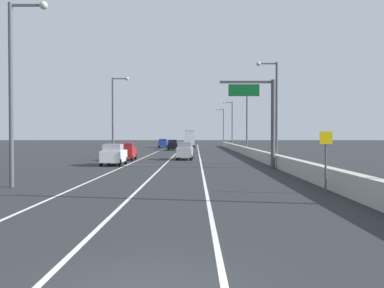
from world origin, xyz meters
The scene contains 20 objects.
ground_plane centered at (0.00, 64.00, 0.00)m, with size 320.00×320.00×0.00m, color #26282B.
lane_stripe_left centered at (-5.50, 55.00, 0.00)m, with size 0.16×130.00×0.00m, color silver.
lane_stripe_center centered at (-2.00, 55.00, 0.00)m, with size 0.16×130.00×0.00m, color silver.
lane_stripe_right centered at (1.50, 55.00, 0.00)m, with size 0.16×130.00×0.00m, color silver.
jersey_barrier_right centered at (8.11, 40.00, 0.55)m, with size 0.60×120.00×1.10m, color #B2ADA3.
overhead_sign_gantry centered at (6.76, 28.31, 4.73)m, with size 4.68×0.36×7.50m.
speed_advisory_sign centered at (7.21, 12.72, 1.76)m, with size 0.60×0.11×3.00m.
lamp_post_right_second centered at (8.66, 34.12, 5.76)m, with size 2.14×0.44×10.03m.
lamp_post_right_third centered at (8.76, 58.99, 5.76)m, with size 2.14×0.44×10.03m.
lamp_post_right_fourth centered at (8.59, 83.86, 5.76)m, with size 2.14×0.44×10.03m.
lamp_post_right_fifth centered at (8.38, 108.73, 5.76)m, with size 2.14×0.44×10.03m.
lamp_post_left_near centered at (-8.76, 15.25, 5.76)m, with size 2.14×0.44×10.03m.
lamp_post_left_mid centered at (-9.06, 45.09, 5.76)m, with size 2.14×0.44×10.03m.
car_red_0 centered at (-6.74, 39.82, 0.96)m, with size 1.82×4.05×1.93m.
car_blue_1 centered at (-6.29, 86.83, 0.97)m, with size 1.94×4.27×1.95m.
car_silver_2 centered at (-0.27, 41.04, 1.00)m, with size 1.92×4.40×2.02m.
car_green_3 centered at (-3.55, 78.38, 0.94)m, with size 1.99×4.40×1.89m.
car_black_4 centered at (-3.26, 70.80, 0.97)m, with size 1.93×4.13×1.94m.
car_white_5 centered at (-6.67, 31.92, 0.99)m, with size 1.90×4.20×2.00m.
box_truck centered at (-0.52, 91.93, 1.83)m, with size 2.64×8.41×4.01m.
Camera 1 is at (0.96, -7.71, 2.84)m, focal length 39.87 mm.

